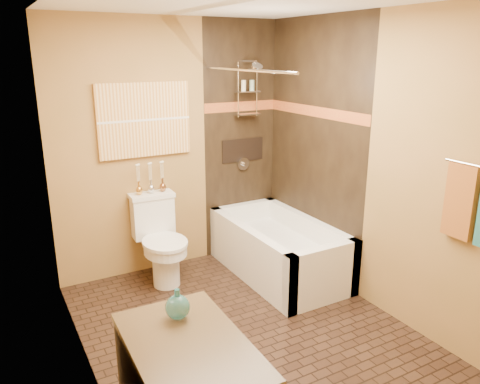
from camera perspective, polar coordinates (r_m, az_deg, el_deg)
floor at (r=3.95m, az=0.86°, el=-16.61°), size 3.00×3.00×0.00m
wall_left at (r=3.03m, az=-19.08°, el=-1.88°), size 0.02×3.00×2.50m
wall_right at (r=4.14m, az=15.47°, el=3.29°), size 0.02×3.00×2.50m
wall_back at (r=4.75m, az=-8.24°, el=5.37°), size 2.40×0.02×2.50m
wall_front at (r=2.33m, az=20.04°, el=-7.53°), size 2.40×0.02×2.50m
alcove_tile_back at (r=5.06m, az=0.05°, el=6.24°), size 0.85×0.01×2.50m
alcove_tile_right at (r=4.68m, az=8.95°, el=5.18°), size 0.01×1.50×2.50m
mosaic_band_back at (r=5.00m, az=0.11°, el=10.39°), size 0.85×0.01×0.10m
mosaic_band_right at (r=4.62m, az=9.06°, el=9.68°), size 0.01×1.50×0.10m
alcove_niche at (r=5.09m, az=0.33°, el=5.14°), size 0.50×0.01×0.25m
shower_fixtures at (r=4.92m, az=0.95°, el=10.83°), size 0.24×0.33×1.16m
curtain_rod at (r=4.15m, az=0.55°, el=14.65°), size 0.03×1.55×0.03m
towel_rust at (r=3.56m, az=25.26°, el=-1.05°), size 0.05×0.22×0.52m
sunset_painting at (r=4.58m, az=-11.58°, el=8.61°), size 0.90×0.04×0.70m
vanity_mirror at (r=2.02m, az=-14.03°, el=-3.05°), size 0.01×1.00×0.90m
bathtub at (r=4.78m, az=4.69°, el=-7.43°), size 0.80×1.50×0.55m
toilet at (r=4.62m, az=-9.70°, el=-5.70°), size 0.44×0.64×0.84m
teal_bottle at (r=2.57m, az=-7.64°, el=-13.38°), size 0.18×0.18×0.21m
bud_vases at (r=4.61m, az=-10.86°, el=1.79°), size 0.30×0.06×0.30m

